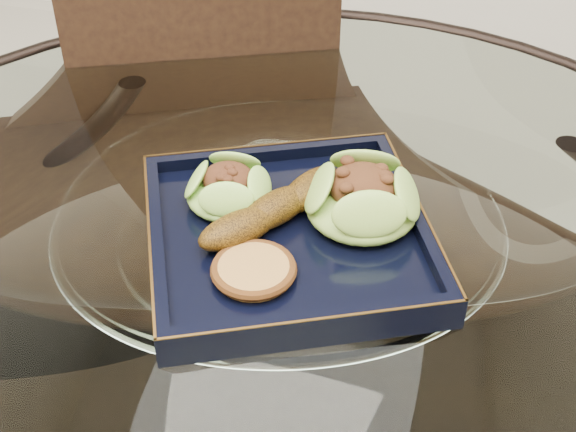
# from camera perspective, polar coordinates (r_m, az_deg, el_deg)

# --- Properties ---
(dining_table) EXTENTS (1.13, 1.13, 0.77)m
(dining_table) POSITION_cam_1_polar(r_m,az_deg,el_deg) (0.91, -0.56, -10.30)
(dining_table) COLOR white
(dining_table) RESTS_ON ground
(dining_chair) EXTENTS (0.53, 0.53, 0.92)m
(dining_chair) POSITION_cam_1_polar(r_m,az_deg,el_deg) (1.19, -4.83, -1.59)
(dining_chair) COLOR #321E10
(dining_chair) RESTS_ON ground
(navy_plate) EXTENTS (0.36, 0.36, 0.02)m
(navy_plate) POSITION_cam_1_polar(r_m,az_deg,el_deg) (0.79, 0.00, -1.69)
(navy_plate) COLOR black
(navy_plate) RESTS_ON dining_table
(lettuce_wrap_left) EXTENTS (0.10, 0.10, 0.03)m
(lettuce_wrap_left) POSITION_cam_1_polar(r_m,az_deg,el_deg) (0.82, -4.26, 1.82)
(lettuce_wrap_left) COLOR #78AE32
(lettuce_wrap_left) RESTS_ON navy_plate
(lettuce_wrap_right) EXTENTS (0.13, 0.13, 0.04)m
(lettuce_wrap_right) POSITION_cam_1_polar(r_m,az_deg,el_deg) (0.79, 5.30, 1.03)
(lettuce_wrap_right) COLOR olive
(lettuce_wrap_right) RESTS_ON navy_plate
(roasted_plantain) EXTENTS (0.12, 0.16, 0.03)m
(roasted_plantain) POSITION_cam_1_polar(r_m,az_deg,el_deg) (0.79, -0.90, 0.56)
(roasted_plantain) COLOR #5D3A09
(roasted_plantain) RESTS_ON navy_plate
(crumb_patty) EXTENTS (0.09, 0.09, 0.01)m
(crumb_patty) POSITION_cam_1_polar(r_m,az_deg,el_deg) (0.73, -2.45, -3.92)
(crumb_patty) COLOR #B6783C
(crumb_patty) RESTS_ON navy_plate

